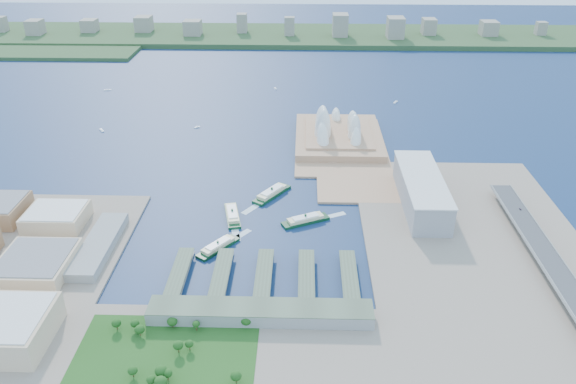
{
  "coord_description": "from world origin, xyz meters",
  "views": [
    {
      "loc": [
        50.79,
        -523.9,
        338.71
      ],
      "look_at": [
        33.39,
        77.28,
        18.0
      ],
      "focal_mm": 35.0,
      "sensor_mm": 36.0,
      "label": 1
    }
  ],
  "objects_px": {
    "toaster_building": "(421,191)",
    "ferry_a": "(232,213)",
    "ferry_d": "(305,218)",
    "ferry_c": "(218,245)",
    "ferry_b": "(272,192)",
    "opera_house": "(339,122)",
    "car_c": "(520,209)"
  },
  "relations": [
    {
      "from": "toaster_building",
      "to": "ferry_a",
      "type": "distance_m",
      "value": 229.59
    },
    {
      "from": "ferry_a",
      "to": "car_c",
      "type": "height_order",
      "value": "car_c"
    },
    {
      "from": "ferry_b",
      "to": "ferry_a",
      "type": "bearing_deg",
      "value": -94.61
    },
    {
      "from": "toaster_building",
      "to": "opera_house",
      "type": "bearing_deg",
      "value": 114.23
    },
    {
      "from": "ferry_c",
      "to": "toaster_building",
      "type": "bearing_deg",
      "value": -119.2
    },
    {
      "from": "ferry_c",
      "to": "ferry_d",
      "type": "distance_m",
      "value": 110.53
    },
    {
      "from": "ferry_a",
      "to": "ferry_b",
      "type": "bearing_deg",
      "value": 39.0
    },
    {
      "from": "ferry_a",
      "to": "toaster_building",
      "type": "bearing_deg",
      "value": -3.66
    },
    {
      "from": "ferry_b",
      "to": "toaster_building",
      "type": "bearing_deg",
      "value": 27.78
    },
    {
      "from": "ferry_b",
      "to": "opera_house",
      "type": "bearing_deg",
      "value": 96.9
    },
    {
      "from": "car_c",
      "to": "ferry_b",
      "type": "bearing_deg",
      "value": -10.13
    },
    {
      "from": "ferry_a",
      "to": "ferry_d",
      "type": "relative_size",
      "value": 1.01
    },
    {
      "from": "toaster_building",
      "to": "ferry_c",
      "type": "relative_size",
      "value": 2.87
    },
    {
      "from": "opera_house",
      "to": "ferry_b",
      "type": "xyz_separation_m",
      "value": [
        -92.69,
        -179.35,
        -26.2
      ]
    },
    {
      "from": "car_c",
      "to": "opera_house",
      "type": "bearing_deg",
      "value": -49.32
    },
    {
      "from": "opera_house",
      "to": "ferry_c",
      "type": "distance_m",
      "value": 335.27
    },
    {
      "from": "ferry_a",
      "to": "ferry_c",
      "type": "bearing_deg",
      "value": -108.54
    },
    {
      "from": "ferry_a",
      "to": "ferry_d",
      "type": "distance_m",
      "value": 86.94
    },
    {
      "from": "toaster_building",
      "to": "ferry_b",
      "type": "relative_size",
      "value": 2.53
    },
    {
      "from": "toaster_building",
      "to": "ferry_c",
      "type": "bearing_deg",
      "value": -156.56
    },
    {
      "from": "opera_house",
      "to": "ferry_a",
      "type": "relative_size",
      "value": 3.13
    },
    {
      "from": "toaster_building",
      "to": "ferry_d",
      "type": "distance_m",
      "value": 147.47
    },
    {
      "from": "ferry_b",
      "to": "ferry_c",
      "type": "distance_m",
      "value": 132.55
    },
    {
      "from": "ferry_c",
      "to": "ferry_a",
      "type": "bearing_deg",
      "value": -59.02
    },
    {
      "from": "ferry_a",
      "to": "ferry_b",
      "type": "height_order",
      "value": "ferry_b"
    },
    {
      "from": "opera_house",
      "to": "toaster_building",
      "type": "xyz_separation_m",
      "value": [
        90.0,
        -200.0,
        -11.5
      ]
    },
    {
      "from": "ferry_a",
      "to": "ferry_b",
      "type": "xyz_separation_m",
      "value": [
        43.89,
        54.52,
        0.36
      ]
    },
    {
      "from": "ferry_d",
      "to": "ferry_c",
      "type": "bearing_deg",
      "value": 95.72
    },
    {
      "from": "ferry_a",
      "to": "car_c",
      "type": "distance_m",
      "value": 335.74
    },
    {
      "from": "ferry_b",
      "to": "ferry_d",
      "type": "xyz_separation_m",
      "value": [
        42.54,
        -63.98,
        -0.42
      ]
    },
    {
      "from": "ferry_c",
      "to": "ferry_b",
      "type": "bearing_deg",
      "value": -75.48
    },
    {
      "from": "ferry_d",
      "to": "ferry_a",
      "type": "bearing_deg",
      "value": 57.72
    }
  ]
}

